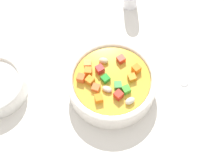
{
  "coord_description": "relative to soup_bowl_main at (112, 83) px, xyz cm",
  "views": [
    {
      "loc": [
        22.74,
        -3.53,
        46.68
      ],
      "look_at": [
        0.0,
        0.0,
        2.15
      ],
      "focal_mm": 45.33,
      "sensor_mm": 36.0,
      "label": 1
    }
  ],
  "objects": [
    {
      "name": "spoon",
      "position": [
        5.88,
        13.09,
        -2.06
      ],
      "size": [
        19.19,
        2.94,
        0.92
      ],
      "rotation": [
        0.0,
        0.0,
        3.06
      ],
      "color": "silver",
      "rests_on": "ground_plane"
    },
    {
      "name": "ground_plane",
      "position": [
        -0.01,
        0.02,
        -3.47
      ],
      "size": [
        140.0,
        140.0,
        2.0
      ],
      "primitive_type": "cube",
      "color": "silver"
    },
    {
      "name": "soup_bowl_main",
      "position": [
        0.0,
        0.0,
        0.0
      ],
      "size": [
        15.84,
        15.84,
        5.38
      ],
      "color": "white",
      "rests_on": "ground_plane"
    }
  ]
}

